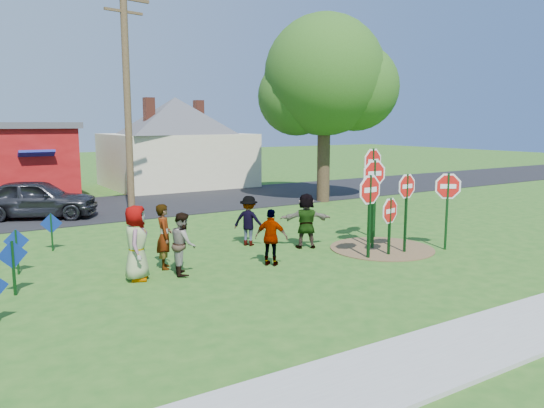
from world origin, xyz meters
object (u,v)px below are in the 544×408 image
Objects in this scene: utility_pole at (127,96)px; leafy_tree at (327,82)px; stop_sign_d at (375,184)px; person_a at (136,243)px; stop_sign_b at (372,171)px; stop_sign_c at (407,195)px; person_b at (164,236)px; stop_sign_a at (370,198)px; suv at (37,199)px.

utility_pole is 1.05× the size of leafy_tree.
leafy_tree reaches higher than stop_sign_d.
utility_pole is at bearing 172.45° from leafy_tree.
stop_sign_d is 8.43m from person_a.
stop_sign_b is 10.05m from leafy_tree.
stop_sign_b is 1.28× the size of stop_sign_c.
stop_sign_d reaches higher than stop_sign_c.
stop_sign_b is at bearing -63.09° from utility_pole.
stop_sign_b is 1.24× the size of stop_sign_d.
utility_pole reaches higher than stop_sign_b.
stop_sign_d is 7.46m from person_b.
suv is at bearing 114.87° from stop_sign_a.
stop_sign_c is (1.40, -0.06, -0.01)m from stop_sign_a.
leafy_tree is at bearing -7.55° from utility_pole.
stop_sign_c is 11.40m from leafy_tree.
stop_sign_a is 1.02× the size of stop_sign_c.
stop_sign_b is at bearing -66.83° from person_a.
stop_sign_d is at bearing 38.29° from stop_sign_a.
stop_sign_b is 0.34× the size of utility_pole.
stop_sign_a reaches higher than person_b.
stop_sign_a is 1.47× the size of person_b.
person_b is 14.37m from leafy_tree.
stop_sign_b reaches higher than stop_sign_d.
suv is (-8.41, 12.00, -0.93)m from stop_sign_c.
person_b is (-5.33, 2.14, -0.90)m from stop_sign_a.
stop_sign_b reaches higher than person_a.
leafy_tree is (5.91, 9.59, 4.04)m from stop_sign_a.
person_a is at bearing -106.78° from utility_pole.
stop_sign_a is 0.99× the size of stop_sign_d.
stop_sign_d is 0.29× the size of leafy_tree.
suv is (-0.71, 10.43, -0.11)m from person_a.
leafy_tree reaches higher than stop_sign_c.
suv is at bearing 120.84° from stop_sign_b.
utility_pole reaches higher than person_b.
utility_pole is at bearing -82.70° from suv.
stop_sign_b reaches higher than stop_sign_a.
stop_sign_d is 0.56× the size of suv.
stop_sign_c reaches higher than person_b.
person_b is at bearing 165.83° from stop_sign_b.
utility_pole reaches higher than stop_sign_c.
person_a is 0.21× the size of leafy_tree.
stop_sign_d is at bearing 33.68° from stop_sign_b.
utility_pole is (1.85, 8.69, 4.10)m from person_b.
person_b is 0.38× the size of suv.
stop_sign_c is at bearing -77.13° from person_a.
stop_sign_a is 1.40m from stop_sign_c.
utility_pole is at bearing 7.58° from person_a.
stop_sign_d reaches higher than suv.
suv is (-9.08, 9.95, -1.02)m from stop_sign_d.
stop_sign_b is 10.96m from utility_pole.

